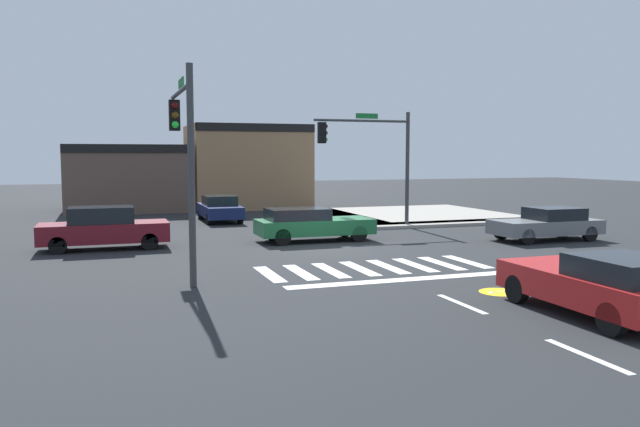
{
  "coord_description": "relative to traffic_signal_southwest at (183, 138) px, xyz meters",
  "views": [
    {
      "loc": [
        -7.74,
        -21.93,
        3.42
      ],
      "look_at": [
        -0.35,
        -0.45,
        1.32
      ],
      "focal_mm": 35.26,
      "sensor_mm": 36.0,
      "label": 1
    }
  ],
  "objects": [
    {
      "name": "car_gray",
      "position": [
        14.79,
        2.89,
        -3.23
      ],
      "size": [
        4.4,
        1.88,
        1.33
      ],
      "rotation": [
        0.0,
        0.0,
        3.14
      ],
      "color": "slate",
      "rests_on": "ground_plane"
    },
    {
      "name": "curb_corner_northeast",
      "position": [
        14.1,
        13.37,
        -3.83
      ],
      "size": [
        10.0,
        10.6,
        0.15
      ],
      "color": "#9E998E",
      "rests_on": "ground_plane"
    },
    {
      "name": "traffic_signal_southwest",
      "position": [
        0.0,
        0.0,
        0.0
      ],
      "size": [
        0.32,
        4.19,
        5.76
      ],
      "rotation": [
        0.0,
        0.0,
        1.57
      ],
      "color": "#383A3D",
      "rests_on": "ground_plane"
    },
    {
      "name": "storefront_row",
      "position": [
        3.56,
        23.21,
        -1.47
      ],
      "size": [
        14.95,
        6.74,
        5.4
      ],
      "color": "brown",
      "rests_on": "ground_plane"
    },
    {
      "name": "bike_detector_marking",
      "position": [
        7.2,
        -4.76,
        -3.9
      ],
      "size": [
        1.02,
        1.02,
        0.01
      ],
      "color": "yellow",
      "rests_on": "ground_plane"
    },
    {
      "name": "car_navy",
      "position": [
        3.53,
        14.55,
        -3.22
      ],
      "size": [
        1.78,
        4.26,
        1.35
      ],
      "rotation": [
        0.0,
        0.0,
        -1.57
      ],
      "color": "#141E4C",
      "rests_on": "ground_plane"
    },
    {
      "name": "ground_plane",
      "position": [
        5.61,
        3.95,
        -3.9
      ],
      "size": [
        120.0,
        120.0,
        0.0
      ],
      "primitive_type": "plane",
      "color": "#232628"
    },
    {
      "name": "crosswalk_near",
      "position": [
        5.61,
        -0.55,
        -3.9
      ],
      "size": [
        6.99,
        2.56,
        0.01
      ],
      "color": "silver",
      "rests_on": "ground_plane"
    },
    {
      "name": "car_green",
      "position": [
        5.64,
        5.75,
        -3.2
      ],
      "size": [
        4.63,
        1.83,
        1.34
      ],
      "color": "#1E6638",
      "rests_on": "ground_plane"
    },
    {
      "name": "traffic_signal_northeast",
      "position": [
        9.64,
        8.96,
        -0.13
      ],
      "size": [
        4.78,
        0.32,
        5.47
      ],
      "rotation": [
        0.0,
        0.0,
        3.14
      ],
      "color": "#383A3D",
      "rests_on": "ground_plane"
    },
    {
      "name": "car_maroon",
      "position": [
        -2.2,
        6.16,
        -3.12
      ],
      "size": [
        4.55,
        1.72,
        1.57
      ],
      "color": "maroon",
      "rests_on": "ground_plane"
    },
    {
      "name": "car_red",
      "position": [
        7.77,
        -7.5,
        -3.19
      ],
      "size": [
        1.95,
        4.27,
        1.39
      ],
      "rotation": [
        0.0,
        0.0,
        1.57
      ],
      "color": "red",
      "rests_on": "ground_plane"
    },
    {
      "name": "lane_markings",
      "position": [
        6.72,
        -8.07,
        -3.9
      ],
      "size": [
        6.8,
        20.25,
        0.01
      ],
      "color": "white",
      "rests_on": "ground_plane"
    }
  ]
}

